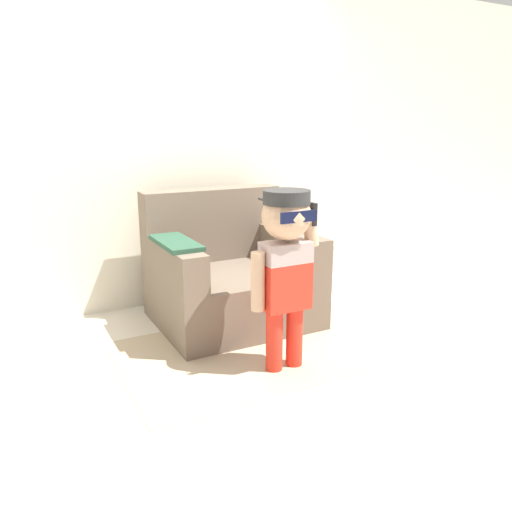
# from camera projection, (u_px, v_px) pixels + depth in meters

# --- Properties ---
(ground_plane) EXTENTS (10.00, 10.00, 0.00)m
(ground_plane) POSITION_uv_depth(u_px,v_px,m) (208.00, 327.00, 3.59)
(ground_plane) COLOR beige
(wall_back) EXTENTS (10.00, 0.05, 2.60)m
(wall_back) POSITION_uv_depth(u_px,v_px,m) (170.00, 139.00, 3.84)
(wall_back) COLOR beige
(wall_back) RESTS_ON ground_plane
(armchair) EXTENTS (1.10, 0.94, 0.94)m
(armchair) POSITION_uv_depth(u_px,v_px,m) (229.00, 276.00, 3.67)
(armchair) COLOR #6B5B4C
(armchair) RESTS_ON ground_plane
(person_child) EXTENTS (0.44, 0.33, 1.06)m
(person_child) POSITION_uv_depth(u_px,v_px,m) (285.00, 253.00, 2.81)
(person_child) COLOR red
(person_child) RESTS_ON ground_plane
(side_table) EXTENTS (0.40, 0.40, 0.50)m
(side_table) POSITION_uv_depth(u_px,v_px,m) (324.00, 265.00, 4.07)
(side_table) COLOR white
(side_table) RESTS_ON ground_plane
(rug) EXTENTS (1.84, 1.12, 0.01)m
(rug) POSITION_uv_depth(u_px,v_px,m) (264.00, 348.00, 3.24)
(rug) COLOR tan
(rug) RESTS_ON ground_plane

